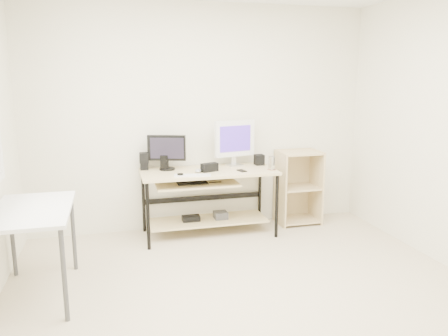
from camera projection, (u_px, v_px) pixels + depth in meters
room at (238, 140)px, 3.19m from camera, size 4.01×4.01×2.62m
desk at (206, 189)px, 4.91m from camera, size 1.50×0.65×0.75m
side_table at (32, 218)px, 3.47m from camera, size 0.60×1.00×0.75m
shelf_unit at (297, 186)px, 5.37m from camera, size 0.50×0.40×0.90m
black_monitor at (167, 150)px, 4.86m from camera, size 0.42×0.18×0.39m
white_imac at (235, 140)px, 5.07m from camera, size 0.50×0.16×0.53m
keyboard at (193, 175)px, 4.59m from camera, size 0.40×0.19×0.01m
mouse at (198, 171)px, 4.76m from camera, size 0.10×0.12×0.04m
center_speaker at (209, 167)px, 4.80m from camera, size 0.20×0.14×0.09m
speaker_left at (144, 161)px, 4.89m from camera, size 0.10×0.10×0.19m
speaker_right at (259, 160)px, 5.17m from camera, size 0.11×0.11×0.12m
audio_controller at (164, 163)px, 4.87m from camera, size 0.09×0.07×0.17m
volume_puck at (180, 175)px, 4.59m from camera, size 0.07×0.07×0.03m
smartphone at (242, 171)px, 4.83m from camera, size 0.09×0.14×0.01m
coaster at (272, 170)px, 4.90m from camera, size 0.09×0.09×0.01m
drinking_glass at (272, 163)px, 4.89m from camera, size 0.07×0.07×0.15m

